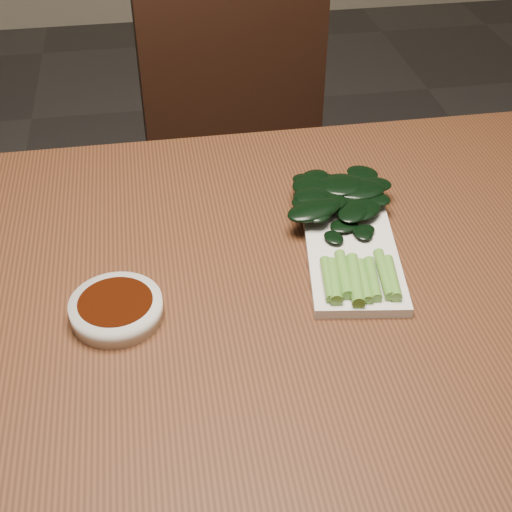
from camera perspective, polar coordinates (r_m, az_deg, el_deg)
The scene contains 5 objects.
table at distance 0.97m, azimuth -1.57°, elevation -5.66°, with size 1.40×0.80×0.75m.
chair_far at distance 1.63m, azimuth -0.37°, elevation 6.54°, with size 0.48×0.48×0.89m.
sauce_bowl at distance 0.89m, azimuth -11.11°, elevation -4.15°, with size 0.11×0.11×0.03m.
serving_plate at distance 1.00m, azimuth 7.44°, elevation 1.37°, with size 0.16×0.32×0.01m.
gai_lan at distance 1.02m, azimuth 6.63°, elevation 3.85°, with size 0.18×0.31×0.03m.
Camera 1 is at (-0.09, -0.69, 1.36)m, focal length 50.00 mm.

